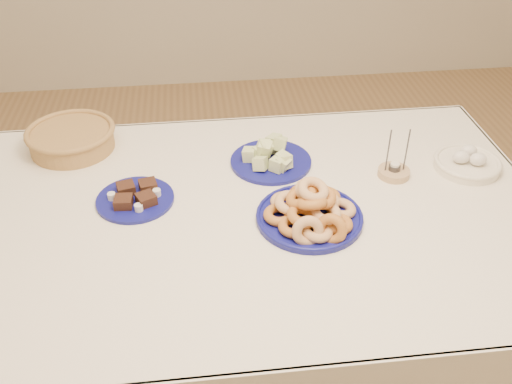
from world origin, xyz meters
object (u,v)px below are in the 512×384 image
Objects in this scene: donut_platter at (311,211)px; brownie_plate at (136,198)px; candle_holder at (394,172)px; wicker_basket at (71,138)px; egg_bowl at (467,162)px; dining_table at (254,238)px; melon_plate at (271,158)px.

donut_platter is 1.21× the size of brownie_plate.
brownie_plate is 1.67× the size of candle_holder.
donut_platter is 0.90× the size of wicker_basket.
egg_bowl is at bearing -12.12° from wicker_basket.
donut_platter reaches higher than dining_table.
brownie_plate is 0.39m from wicker_basket.
candle_holder is at bearing -15.62° from wicker_basket.
melon_plate is 0.66m from wicker_basket.
brownie_plate is at bearing -177.10° from candle_holder.
egg_bowl is at bearing 11.23° from dining_table.
melon_plate reaches higher than wicker_basket.
dining_table is at bearing -164.62° from candle_holder.
melon_plate is 0.39m from candle_holder.
wicker_basket is 1.28m from egg_bowl.
wicker_basket is 1.54× the size of egg_bowl.
donut_platter is 0.85m from wicker_basket.
egg_bowl is (0.24, 0.01, 0.01)m from candle_holder.
brownie_plate is 1.03m from egg_bowl.
wicker_basket is (-0.64, 0.17, 0.02)m from melon_plate.
egg_bowl is at bearing -9.12° from melon_plate.
brownie_plate reaches higher than dining_table.
melon_plate is 1.70× the size of candle_holder.
donut_platter reaches higher than melon_plate.
dining_table is 0.22m from donut_platter.
donut_platter is 0.36m from candle_holder.
wicker_basket is (-0.71, 0.48, 0.01)m from donut_platter.
dining_table is 6.27× the size of brownie_plate.
wicker_basket is at bearing 167.88° from egg_bowl.
brownie_plate is at bearing -160.13° from melon_plate.
candle_holder reaches higher than donut_platter.
dining_table is 0.37m from brownie_plate.
melon_plate is 1.02× the size of brownie_plate.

